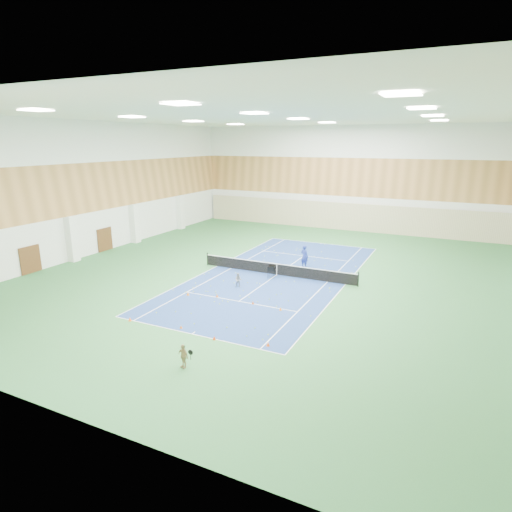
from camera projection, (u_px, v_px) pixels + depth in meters
The scene contains 22 objects.
ground at pixel (277, 275), 33.74m from camera, with size 40.00×40.00×0.00m, color #2C6836.
room_shell at pixel (278, 199), 32.18m from camera, with size 36.00×40.00×12.00m, color white, non-canonical shape.
wood_cladding at pixel (278, 172), 31.65m from camera, with size 36.00×40.00×8.00m, color #B97F44, non-canonical shape.
ceiling_light_grid at pixel (279, 117), 30.63m from camera, with size 21.40×25.40×0.06m, color white, non-canonical shape.
court_surface at pixel (277, 275), 33.74m from camera, with size 10.97×23.77×0.01m, color navy.
tennis_balls_scatter at pixel (277, 274), 33.73m from camera, with size 10.57×22.77×0.07m, color #B7DB25, non-canonical shape.
tennis_net at pixel (277, 268), 33.60m from camera, with size 12.80×0.10×1.10m, color black, non-canonical shape.
back_curtain at pixel (342, 216), 50.50m from camera, with size 35.40×0.16×3.20m, color #C6B793.
door_left_a at pixel (30, 260), 34.00m from camera, with size 0.08×1.80×2.20m, color #593319.
door_left_b at pixel (105, 239), 40.96m from camera, with size 0.08×1.80×2.20m, color #593319.
coach at pixel (304, 256), 35.43m from camera, with size 0.71×0.46×1.94m, color navy.
child_court at pixel (238, 280), 30.84m from camera, with size 0.51×0.40×1.05m, color gray.
child_apron at pixel (183, 356), 19.84m from camera, with size 0.68×0.28×1.17m, color #A0885B.
ball_cart at pixel (272, 272), 32.88m from camera, with size 0.56×0.56×0.97m, color black, non-canonical shape.
cone_svc_a at pixel (188, 294), 29.26m from camera, with size 0.22×0.22×0.24m, color orange.
cone_svc_b at pixel (217, 296), 28.92m from camera, with size 0.20×0.20×0.22m, color #E1560B.
cone_svc_c at pixel (253, 303), 27.69m from camera, with size 0.19×0.19×0.21m, color #EF5A0C.
cone_svc_d at pixel (281, 309), 26.66m from camera, with size 0.19×0.19×0.21m, color orange.
cone_base_a at pixel (130, 319), 25.10m from camera, with size 0.21×0.21×0.23m, color #EB500C.
cone_base_b at pixel (181, 327), 24.10m from camera, with size 0.17×0.17×0.19m, color #DC5A0B.
cone_base_c at pixel (214, 338), 22.73m from camera, with size 0.19×0.19×0.21m, color #F3420C.
cone_base_d at pixel (268, 344), 22.01m from camera, with size 0.20×0.20×0.22m, color #FF550D.
Camera 1 is at (12.48, -29.71, 10.24)m, focal length 30.00 mm.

